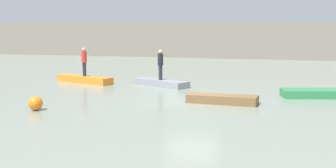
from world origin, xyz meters
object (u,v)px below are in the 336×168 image
Objects in this scene: person_red_shirt at (84,60)px; mooring_buoy at (36,103)px; rowboat_green at (319,93)px; rowboat_orange at (85,79)px; rowboat_grey at (160,83)px; rowboat_brown at (222,99)px; person_dark_shirt at (160,63)px.

person_red_shirt reaches higher than mooring_buoy.
person_red_shirt is at bearing 157.55° from rowboat_green.
rowboat_grey is at bearing 17.51° from rowboat_orange.
mooring_buoy is (-11.57, -6.66, 0.10)m from rowboat_green.
person_red_shirt reaches higher than rowboat_brown.
rowboat_orange is at bearing 157.55° from rowboat_green.
person_red_shirt is 8.92m from mooring_buoy.
rowboat_orange is at bearing 102.90° from mooring_buoy.
rowboat_orange is at bearing 156.03° from rowboat_brown.
rowboat_brown is (4.30, -4.73, 0.01)m from rowboat_grey.
rowboat_orange is 6.63× the size of mooring_buoy.
rowboat_orange is at bearing 180.00° from person_red_shirt.
rowboat_green is (13.55, -1.98, -0.01)m from rowboat_orange.
rowboat_green is 2.06× the size of person_red_shirt.
rowboat_brown is (9.19, -4.90, -0.01)m from rowboat_orange.
rowboat_grey is at bearing 63.43° from person_dark_shirt.
rowboat_green is at bearing 37.90° from rowboat_brown.
person_dark_shirt is 9.02m from mooring_buoy.
rowboat_brown is at bearing -160.31° from rowboat_green.
rowboat_green is at bearing 11.12° from rowboat_orange.
rowboat_orange reaches higher than rowboat_green.
rowboat_grey is 8.96m from mooring_buoy.
rowboat_green is (4.35, 2.92, 0.00)m from rowboat_brown.
mooring_buoy is (1.98, -8.63, -1.08)m from person_red_shirt.
rowboat_green is 13.35m from mooring_buoy.
rowboat_grey is 1.16× the size of rowboat_brown.
rowboat_orange is at bearing 178.09° from person_dark_shirt.
person_dark_shirt reaches higher than rowboat_brown.
rowboat_brown reaches higher than rowboat_grey.
person_red_shirt reaches higher than rowboat_grey.
person_red_shirt is (-13.55, 1.98, 1.19)m from rowboat_green.
rowboat_orange is 13.69m from rowboat_green.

